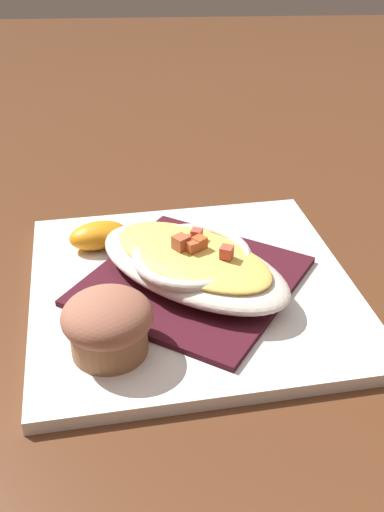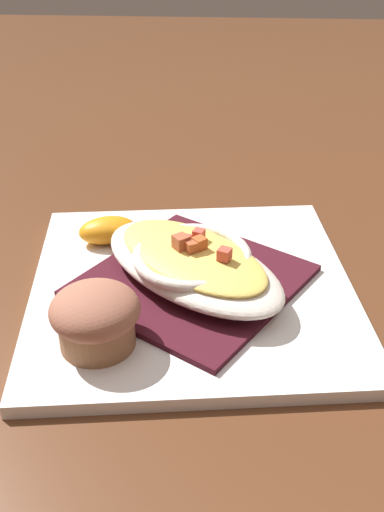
{
  "view_description": "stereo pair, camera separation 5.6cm",
  "coord_description": "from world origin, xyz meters",
  "px_view_note": "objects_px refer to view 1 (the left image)",
  "views": [
    {
      "loc": [
        0.47,
        -0.03,
        0.34
      ],
      "look_at": [
        0.0,
        0.0,
        0.04
      ],
      "focal_mm": 43.08,
      "sensor_mm": 36.0,
      "label": 1
    },
    {
      "loc": [
        0.47,
        0.03,
        0.34
      ],
      "look_at": [
        0.0,
        0.0,
        0.04
      ],
      "focal_mm": 43.08,
      "sensor_mm": 36.0,
      "label": 2
    }
  ],
  "objects_px": {
    "gratin_dish": "(192,261)",
    "orange_garnish": "(100,236)",
    "square_plate": "(192,288)",
    "muffin": "(108,324)"
  },
  "relations": [
    {
      "from": "square_plate",
      "to": "orange_garnish",
      "type": "xyz_separation_m",
      "value": [
        -0.07,
        -0.09,
        0.02
      ]
    },
    {
      "from": "square_plate",
      "to": "muffin",
      "type": "height_order",
      "value": "muffin"
    },
    {
      "from": "orange_garnish",
      "to": "square_plate",
      "type": "bearing_deg",
      "value": 51.26
    },
    {
      "from": "gratin_dish",
      "to": "orange_garnish",
      "type": "distance_m",
      "value": 0.12
    },
    {
      "from": "muffin",
      "to": "gratin_dish",
      "type": "bearing_deg",
      "value": 142.21
    },
    {
      "from": "gratin_dish",
      "to": "orange_garnish",
      "type": "relative_size",
      "value": 3.24
    },
    {
      "from": "square_plate",
      "to": "gratin_dish",
      "type": "xyz_separation_m",
      "value": [
        0.0,
        0.0,
        0.03
      ]
    },
    {
      "from": "muffin",
      "to": "orange_garnish",
      "type": "distance_m",
      "value": 0.17
    },
    {
      "from": "orange_garnish",
      "to": "muffin",
      "type": "bearing_deg",
      "value": 6.72
    },
    {
      "from": "muffin",
      "to": "orange_garnish",
      "type": "xyz_separation_m",
      "value": [
        -0.16,
        -0.02,
        -0.02
      ]
    }
  ]
}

